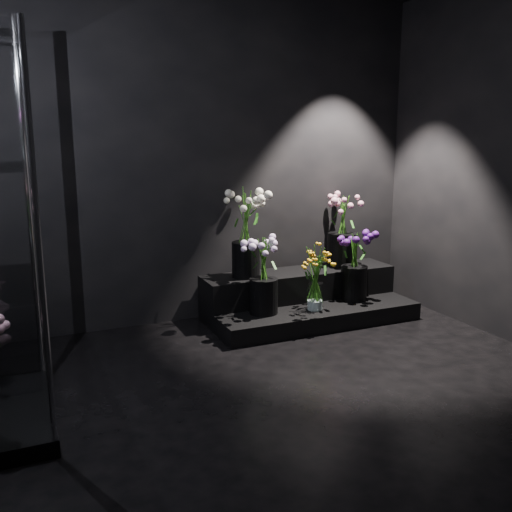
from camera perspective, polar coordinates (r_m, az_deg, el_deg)
floor at (r=3.47m, az=6.00°, el=-15.52°), size 4.00×4.00×0.00m
wall_back at (r=4.91m, az=-5.43°, el=9.68°), size 4.00×0.00×4.00m
display_riser at (r=5.11m, az=4.89°, el=-4.28°), size 1.79×0.80×0.40m
bouquet_orange_bells at (r=4.78m, az=5.97°, el=-2.13°), size 0.33×0.33×0.55m
bouquet_lilac at (r=4.65m, az=0.78°, el=-1.48°), size 0.40×0.40×0.63m
bouquet_purple at (r=5.11m, az=9.83°, el=-0.50°), size 0.41×0.41×0.63m
bouquet_cream_roses at (r=4.83m, az=-1.03°, el=2.90°), size 0.46×0.46×0.76m
bouquet_pink_roses at (r=5.32m, az=8.66°, el=2.82°), size 0.40×0.40×0.65m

